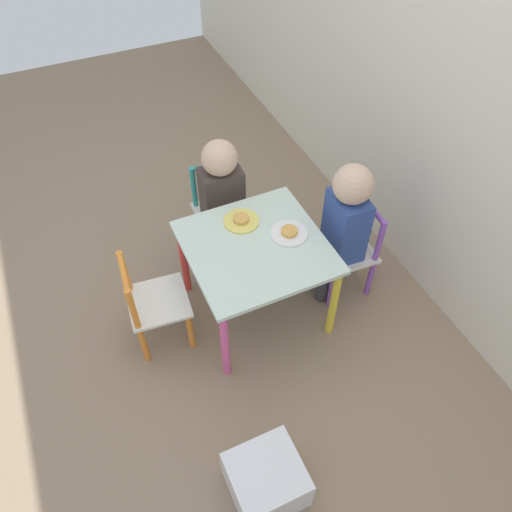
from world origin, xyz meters
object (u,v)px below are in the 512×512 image
(child_left, at_px, (223,192))
(chair_teal, at_px, (220,212))
(plate_back, at_px, (289,233))
(child_back, at_px, (344,221))
(storage_bin, at_px, (266,480))
(kids_table, at_px, (256,256))
(plate_left, at_px, (241,220))
(chair_purple, at_px, (349,250))
(chair_orange, at_px, (153,304))

(child_left, bearing_deg, chair_teal, 90.00)
(chair_teal, relative_size, plate_back, 3.07)
(child_left, distance_m, plate_back, 0.45)
(child_back, xyz_separation_m, storage_bin, (0.76, -0.74, -0.36))
(plate_back, bearing_deg, chair_teal, -163.30)
(kids_table, distance_m, plate_left, 0.18)
(plate_back, bearing_deg, plate_left, -135.00)
(chair_purple, xyz_separation_m, plate_back, (-0.03, -0.32, 0.22))
(chair_purple, relative_size, chair_teal, 1.00)
(child_left, bearing_deg, storage_bin, -103.55)
(plate_left, bearing_deg, child_left, 176.96)
(chair_purple, xyz_separation_m, chair_orange, (-0.08, -0.96, 0.00))
(chair_teal, distance_m, child_back, 0.69)
(chair_teal, bearing_deg, child_back, -49.66)
(kids_table, bearing_deg, child_left, 178.12)
(chair_orange, bearing_deg, storage_bin, -163.78)
(chair_teal, bearing_deg, plate_left, -90.94)
(child_back, bearing_deg, chair_purple, 90.00)
(kids_table, distance_m, child_back, 0.43)
(kids_table, distance_m, chair_teal, 0.50)
(plate_back, distance_m, plate_left, 0.23)
(chair_purple, height_order, child_back, child_back)
(child_left, relative_size, storage_bin, 2.69)
(child_back, xyz_separation_m, child_left, (-0.45, -0.41, -0.03))
(kids_table, distance_m, storage_bin, 0.90)
(chair_orange, relative_size, child_left, 0.71)
(chair_teal, height_order, child_left, child_left)
(plate_left, height_order, storage_bin, plate_left)
(chair_purple, height_order, child_left, child_left)
(kids_table, relative_size, chair_teal, 1.18)
(chair_teal, bearing_deg, chair_orange, -136.84)
(kids_table, bearing_deg, chair_orange, -95.55)
(plate_back, bearing_deg, child_back, 83.53)
(chair_teal, relative_size, storage_bin, 1.92)
(kids_table, distance_m, chair_orange, 0.50)
(plate_left, bearing_deg, chair_purple, 68.01)
(chair_purple, relative_size, chair_orange, 1.00)
(chair_teal, distance_m, child_left, 0.19)
(chair_purple, height_order, chair_teal, same)
(plate_back, xyz_separation_m, storage_bin, (0.79, -0.48, -0.37))
(kids_table, height_order, plate_back, plate_back)
(kids_table, relative_size, child_back, 0.78)
(child_back, xyz_separation_m, plate_left, (-0.19, -0.42, 0.01))
(chair_orange, relative_size, plate_left, 3.11)
(kids_table, bearing_deg, chair_purple, 85.98)
(child_left, bearing_deg, child_back, -45.96)
(chair_orange, relative_size, child_back, 0.66)
(chair_purple, relative_size, plate_back, 3.07)
(chair_purple, bearing_deg, kids_table, -90.00)
(storage_bin, bearing_deg, kids_table, 157.94)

